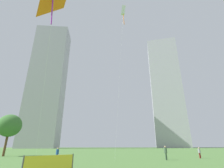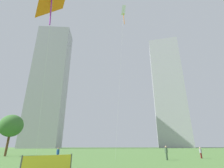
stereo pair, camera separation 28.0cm
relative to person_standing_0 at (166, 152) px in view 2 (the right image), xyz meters
The scene contains 8 objects.
person_standing_0 is the anchor object (origin of this frame).
person_standing_1 15.10m from the person_standing_0, behind, with size 0.37×0.37×1.66m.
person_standing_2 7.14m from the person_standing_0, 23.97° to the left, with size 0.36×0.36×1.64m.
kite_flying_1 25.49m from the person_standing_0, 169.19° to the right, with size 2.12×2.61×26.98m.
park_tree_0 29.48m from the person_standing_0, 162.41° to the left, with size 4.44×4.44×7.79m.
distant_highrise_0 124.11m from the person_standing_0, 68.25° to the left, with size 23.91×25.97×90.98m, color #A8A8AD.
distant_highrise_1 111.44m from the person_standing_0, 120.59° to the left, with size 23.67×16.33×89.86m, color #A8A8AD.
event_banner 18.22m from the person_standing_0, 131.64° to the right, with size 2.53×1.99×1.44m.
Camera 2 is at (-1.22, -7.39, 2.00)m, focal length 26.02 mm.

